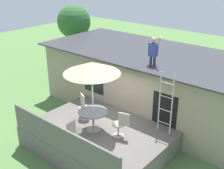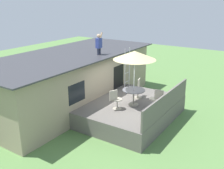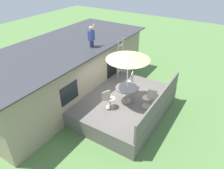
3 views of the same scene
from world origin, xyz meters
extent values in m
plane|color=#567F42|center=(0.00, 0.00, 0.00)|extent=(40.00, 40.00, 0.00)
cube|color=gray|center=(0.00, 3.60, 1.35)|extent=(10.00, 4.00, 2.70)
cube|color=#38383D|center=(0.00, 3.60, 2.73)|extent=(10.50, 4.50, 0.06)
cube|color=black|center=(-1.86, 1.61, 1.55)|extent=(1.10, 0.03, 0.90)
cube|color=black|center=(1.62, 1.61, 1.05)|extent=(1.00, 0.03, 2.00)
cube|color=#605B56|center=(0.00, 0.00, 0.40)|extent=(4.85, 3.87, 0.80)
cube|color=#605B56|center=(0.00, -1.88, 1.25)|extent=(4.75, 0.08, 0.90)
cylinder|color=#A59E8C|center=(-0.11, -0.30, 0.82)|extent=(0.48, 0.48, 0.03)
cylinder|color=#A59E8C|center=(-0.11, -0.30, 1.17)|extent=(0.07, 0.07, 0.71)
cylinder|color=#4C4C51|center=(-0.11, -0.30, 1.53)|extent=(1.04, 1.04, 0.03)
cylinder|color=silver|center=(-0.11, -0.30, 2.00)|extent=(0.04, 0.04, 2.40)
cone|color=beige|center=(-0.11, -0.30, 3.15)|extent=(1.90, 1.90, 0.38)
cylinder|color=silver|center=(1.61, 1.20, 1.90)|extent=(0.04, 0.04, 2.20)
cylinder|color=silver|center=(2.09, 1.20, 1.90)|extent=(0.04, 0.04, 2.20)
cylinder|color=silver|center=(1.85, 1.20, 1.15)|extent=(0.48, 0.03, 0.03)
cylinder|color=silver|center=(1.85, 1.20, 1.65)|extent=(0.48, 0.03, 0.03)
cylinder|color=silver|center=(1.85, 1.20, 2.15)|extent=(0.48, 0.03, 0.03)
cylinder|color=silver|center=(1.85, 1.20, 2.65)|extent=(0.48, 0.03, 0.03)
cylinder|color=#33384C|center=(0.56, 2.18, 2.93)|extent=(0.10, 0.10, 0.34)
cylinder|color=#33384C|center=(0.72, 2.18, 2.93)|extent=(0.10, 0.10, 0.34)
cube|color=#384799|center=(0.64, 2.18, 3.35)|extent=(0.32, 0.20, 0.50)
sphere|color=tan|center=(0.64, 2.18, 3.71)|extent=(0.20, 0.20, 0.20)
cylinder|color=tan|center=(0.82, 2.18, 3.65)|extent=(0.26, 0.08, 0.44)
cylinder|color=#A59E8C|center=(-0.92, 0.08, 0.81)|extent=(0.40, 0.40, 0.02)
cylinder|color=#A59E8C|center=(-0.92, 0.08, 1.03)|extent=(0.06, 0.06, 0.44)
cylinder|color=#A59E8C|center=(-0.92, 0.08, 1.26)|extent=(0.44, 0.44, 0.04)
cube|color=#A59E8C|center=(-1.10, 0.17, 1.50)|extent=(0.38, 0.21, 0.44)
cylinder|color=#A59E8C|center=(0.81, -0.04, 0.81)|extent=(0.40, 0.40, 0.02)
cylinder|color=#A59E8C|center=(0.81, -0.04, 1.03)|extent=(0.06, 0.06, 0.44)
cylinder|color=#A59E8C|center=(0.81, -0.04, 1.26)|extent=(0.44, 0.44, 0.04)
cube|color=#A59E8C|center=(1.00, 0.02, 1.50)|extent=(0.40, 0.15, 0.44)
cylinder|color=#A59E8C|center=(0.02, -1.28, 0.81)|extent=(0.40, 0.40, 0.02)
cylinder|color=#A59E8C|center=(0.02, -1.28, 1.03)|extent=(0.06, 0.06, 0.44)
cylinder|color=#A59E8C|center=(0.02, -1.28, 1.26)|extent=(0.44, 0.44, 0.04)
cube|color=#A59E8C|center=(0.05, -1.48, 1.50)|extent=(0.09, 0.40, 0.44)
cylinder|color=brown|center=(-6.55, 4.95, 1.36)|extent=(0.25, 0.25, 2.71)
sphere|color=#2D662D|center=(-6.55, 4.95, 3.10)|extent=(1.95, 1.95, 1.95)
camera|label=1|loc=(6.12, -6.72, 6.33)|focal=46.70mm
camera|label=2|loc=(-10.24, -5.76, 5.60)|focal=42.70mm
camera|label=3|loc=(-7.41, -4.11, 6.64)|focal=33.97mm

